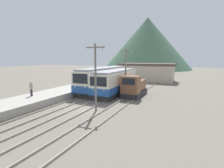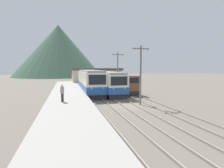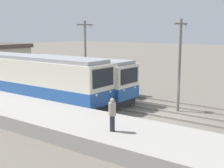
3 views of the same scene
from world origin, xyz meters
name	(u,v)px [view 2 (image 2 of 3)]	position (x,y,z in m)	size (l,w,h in m)	color
ground_plane	(126,105)	(0.00, 0.00, 0.00)	(200.00, 200.00, 0.00)	#665E54
platform_left	(69,105)	(-6.25, 0.00, 0.42)	(4.50, 54.00, 0.83)	gray
track_left	(104,106)	(-2.60, 0.00, 0.07)	(1.54, 60.00, 0.14)	gray
track_center	(128,105)	(0.20, 0.00, 0.07)	(1.54, 60.00, 0.14)	gray
track_right	(152,103)	(3.20, 0.00, 0.07)	(1.54, 60.00, 0.14)	gray
commuter_train_left	(90,83)	(-2.60, 10.54, 1.78)	(2.84, 13.98, 3.84)	#28282B
commuter_train_center	(109,84)	(0.20, 8.93, 1.66)	(2.84, 11.36, 3.57)	#28282B
shunting_locomotive	(127,86)	(3.20, 8.41, 1.21)	(2.40, 5.74, 3.00)	#28282B
catenary_mast_near	(141,73)	(1.71, -0.01, 3.66)	(2.00, 0.20, 6.69)	slate
catenary_mast_mid	(118,71)	(1.71, 8.98, 3.66)	(2.00, 0.20, 6.69)	slate
person_on_platform	(62,92)	(-6.86, -0.30, 1.77)	(0.38, 0.38, 1.72)	#282833
station_building	(96,76)	(1.11, 26.00, 2.09)	(12.60, 6.30, 4.14)	beige
mountain_backdrop	(59,51)	(-9.49, 72.99, 12.59)	(42.94, 42.94, 25.18)	#3D5B47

